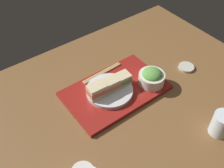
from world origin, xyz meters
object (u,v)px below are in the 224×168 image
(sandwich_middle, at_px, (109,85))
(salad_bowl, at_px, (152,78))
(sandwich_near, at_px, (121,80))
(small_sauce_dish, at_px, (186,67))
(drinking_glass, at_px, (221,124))
(chopsticks_pair, at_px, (102,73))
(sandwich_plate, at_px, (110,91))
(sandwich_far, at_px, (97,90))

(sandwich_middle, bearing_deg, salad_bowl, 158.92)
(sandwich_near, height_order, small_sauce_dish, sandwich_near)
(salad_bowl, bearing_deg, sandwich_near, -28.61)
(salad_bowl, xyz_separation_m, drinking_glass, (-0.04, 0.33, -0.00))
(chopsticks_pair, xyz_separation_m, drinking_glass, (-0.18, 0.52, 0.03))
(sandwich_near, relative_size, salad_bowl, 0.72)
(sandwich_near, height_order, sandwich_middle, sandwich_middle)
(sandwich_plate, xyz_separation_m, drinking_glass, (-0.22, 0.40, 0.02))
(salad_bowl, xyz_separation_m, small_sauce_dish, (-0.22, 0.01, -0.05))
(chopsticks_pair, height_order, drinking_glass, drinking_glass)
(sandwich_near, bearing_deg, sandwich_far, -3.47)
(drinking_glass, bearing_deg, sandwich_near, -68.06)
(sandwich_near, xyz_separation_m, salad_bowl, (-0.12, 0.07, -0.01))
(sandwich_far, distance_m, chopsticks_pair, 0.16)
(sandwich_middle, relative_size, chopsticks_pair, 0.42)
(sandwich_plate, relative_size, sandwich_near, 2.45)
(drinking_glass, height_order, small_sauce_dish, drinking_glass)
(sandwich_near, xyz_separation_m, small_sauce_dish, (-0.34, 0.08, -0.06))
(sandwich_middle, bearing_deg, sandwich_plate, 180.00)
(sandwich_plate, height_order, sandwich_near, sandwich_near)
(chopsticks_pair, bearing_deg, salad_bowl, 126.83)
(sandwich_far, xyz_separation_m, salad_bowl, (-0.24, 0.07, -0.01))
(sandwich_far, height_order, small_sauce_dish, sandwich_far)
(sandwich_middle, bearing_deg, drinking_glass, 118.65)
(sandwich_middle, distance_m, small_sauce_dish, 0.41)
(sandwich_plate, distance_m, chopsticks_pair, 0.12)
(sandwich_plate, xyz_separation_m, salad_bowl, (-0.18, 0.07, 0.03))
(salad_bowl, relative_size, small_sauce_dish, 1.56)
(sandwich_near, height_order, salad_bowl, salad_bowl)
(sandwich_plate, xyz_separation_m, sandwich_middle, (0.00, 0.00, 0.04))
(sandwich_middle, height_order, salad_bowl, salad_bowl)
(chopsticks_pair, bearing_deg, drinking_glass, 109.01)
(sandwich_near, distance_m, sandwich_middle, 0.06)
(sandwich_plate, bearing_deg, chopsticks_pair, -109.99)
(sandwich_middle, relative_size, drinking_glass, 0.89)
(salad_bowl, distance_m, small_sauce_dish, 0.22)
(sandwich_middle, distance_m, chopsticks_pair, 0.13)
(sandwich_far, xyz_separation_m, small_sauce_dish, (-0.46, 0.08, -0.06))
(drinking_glass, distance_m, small_sauce_dish, 0.37)
(chopsticks_pair, relative_size, drinking_glass, 2.13)
(sandwich_near, distance_m, chopsticks_pair, 0.13)
(drinking_glass, bearing_deg, sandwich_plate, -61.35)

